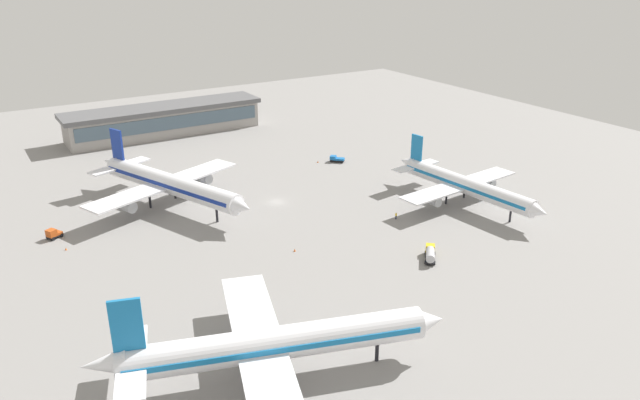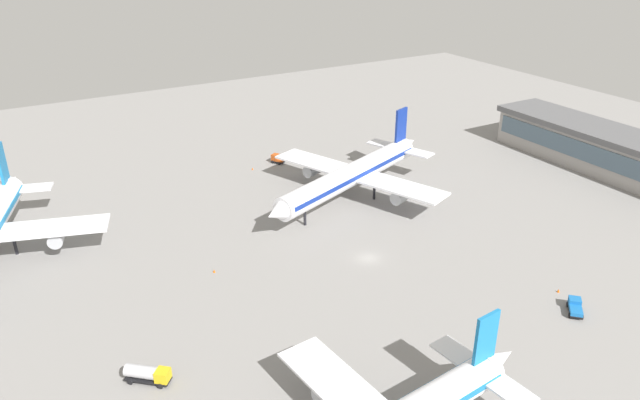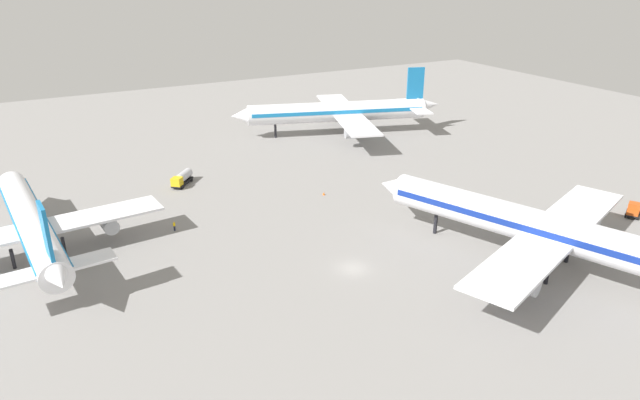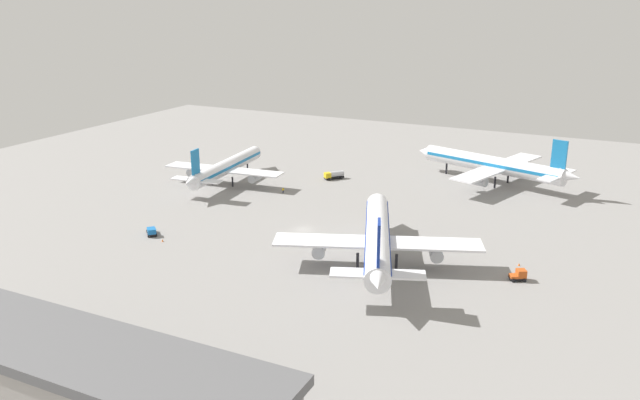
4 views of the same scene
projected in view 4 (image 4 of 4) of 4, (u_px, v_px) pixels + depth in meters
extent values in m
plane|color=gray|center=(303.00, 230.00, 158.85)|extent=(288.00, 288.00, 0.00)
cube|color=#9E9993|center=(67.00, 378.00, 89.19)|extent=(66.46, 14.91, 8.86)
cube|color=#4C6070|center=(105.00, 345.00, 95.32)|extent=(63.80, 0.30, 4.56)
cube|color=#59595B|center=(62.00, 346.00, 87.66)|extent=(69.11, 15.50, 1.52)
cylinder|color=white|center=(377.00, 236.00, 137.34)|extent=(21.41, 44.81, 5.07)
cone|color=white|center=(377.00, 201.00, 160.68)|extent=(6.33, 6.47, 4.82)
cone|color=white|center=(378.00, 281.00, 113.76)|extent=(6.08, 7.38, 4.06)
cube|color=navy|center=(377.00, 235.00, 137.22)|extent=(20.84, 43.13, 0.91)
cube|color=white|center=(377.00, 242.00, 135.30)|extent=(43.49, 22.73, 0.46)
cylinder|color=#A5A8AD|center=(319.00, 248.00, 136.81)|extent=(4.77, 6.60, 2.79)
cylinder|color=#A5A8AD|center=(436.00, 252.00, 134.86)|extent=(4.77, 6.60, 2.79)
cube|color=white|center=(378.00, 274.00, 117.48)|extent=(17.82, 10.19, 0.37)
cube|color=navy|center=(379.00, 243.00, 115.64)|extent=(2.11, 4.32, 8.11)
cylinder|color=black|center=(377.00, 229.00, 153.97)|extent=(0.61, 0.61, 3.55)
cylinder|color=black|center=(358.00, 261.00, 135.46)|extent=(0.61, 0.61, 3.55)
cylinder|color=black|center=(396.00, 262.00, 134.81)|extent=(0.61, 0.61, 3.55)
cylinder|color=white|center=(227.00, 166.00, 197.12)|extent=(8.18, 39.83, 4.36)
cone|color=white|center=(257.00, 152.00, 215.98)|extent=(4.54, 4.74, 4.14)
cone|color=white|center=(190.00, 182.00, 178.07)|extent=(4.00, 5.76, 3.48)
cube|color=#1972B2|center=(227.00, 165.00, 197.03)|extent=(8.11, 38.26, 0.78)
cube|color=white|center=(224.00, 169.00, 195.49)|extent=(38.05, 9.96, 0.39)
cylinder|color=#A5A8AD|center=(194.00, 171.00, 199.45)|extent=(2.88, 5.36, 2.40)
cylinder|color=#A5A8AD|center=(255.00, 177.00, 192.44)|extent=(2.88, 5.36, 2.40)
cube|color=white|center=(196.00, 180.00, 181.07)|extent=(15.32, 4.99, 0.31)
cube|color=#1972B2|center=(195.00, 162.00, 179.50)|extent=(0.84, 3.83, 6.97)
cylinder|color=black|center=(247.00, 167.00, 210.62)|extent=(0.52, 0.52, 3.05)
cylinder|color=black|center=(212.00, 180.00, 196.57)|extent=(0.52, 0.52, 3.05)
cylinder|color=black|center=(233.00, 182.00, 194.25)|extent=(0.52, 0.52, 3.05)
cylinder|color=white|center=(492.00, 164.00, 196.58)|extent=(45.04, 18.58, 5.02)
cone|color=white|center=(426.00, 152.00, 212.58)|extent=(6.23, 6.07, 4.77)
cone|color=white|center=(570.00, 176.00, 180.36)|extent=(7.20, 5.73, 4.02)
cube|color=#1972B2|center=(492.00, 163.00, 196.47)|extent=(43.33, 18.12, 0.90)
cube|color=white|center=(499.00, 167.00, 195.23)|extent=(20.07, 43.55, 0.45)
cylinder|color=#A5A8AD|center=(477.00, 181.00, 187.38)|extent=(6.49, 4.43, 2.76)
cylinder|color=#A5A8AD|center=(517.00, 165.00, 204.15)|extent=(6.49, 4.43, 2.76)
cube|color=white|center=(557.00, 175.00, 182.93)|extent=(9.14, 17.77, 0.36)
cube|color=#1972B2|center=(559.00, 154.00, 181.11)|extent=(4.34, 1.84, 8.04)
cylinder|color=black|center=(446.00, 169.00, 208.37)|extent=(0.60, 0.60, 3.52)
cylinder|color=black|center=(495.00, 183.00, 192.70)|extent=(0.60, 0.60, 3.52)
cylinder|color=black|center=(508.00, 177.00, 198.25)|extent=(0.60, 0.60, 3.52)
cube|color=black|center=(152.00, 232.00, 155.40)|extent=(4.46, 4.45, 0.30)
cube|color=#1966B2|center=(152.00, 231.00, 154.00)|extent=(2.62, 2.62, 1.20)
cube|color=#3F596B|center=(152.00, 231.00, 153.20)|extent=(1.18, 1.19, 0.67)
cube|color=#1966B2|center=(151.00, 229.00, 156.07)|extent=(3.18, 3.18, 0.60)
cylinder|color=black|center=(156.00, 235.00, 154.35)|extent=(0.78, 0.78, 0.80)
cylinder|color=black|center=(148.00, 236.00, 153.76)|extent=(0.78, 0.78, 0.80)
cylinder|color=black|center=(155.00, 230.00, 157.12)|extent=(0.78, 0.78, 0.80)
cylinder|color=black|center=(147.00, 231.00, 156.53)|extent=(0.78, 0.78, 0.80)
cube|color=black|center=(334.00, 177.00, 202.69)|extent=(5.57, 6.00, 0.30)
cube|color=gold|center=(328.00, 175.00, 201.57)|extent=(2.62, 2.61, 1.60)
cube|color=#3F596B|center=(325.00, 174.00, 201.17)|extent=(1.26, 1.11, 0.90)
cylinder|color=#B7B7BC|center=(337.00, 174.00, 202.71)|extent=(4.32, 4.57, 1.80)
cylinder|color=black|center=(329.00, 179.00, 201.08)|extent=(0.75, 0.80, 0.80)
cylinder|color=black|center=(326.00, 178.00, 202.75)|extent=(0.75, 0.80, 0.80)
cylinder|color=black|center=(342.00, 178.00, 202.72)|extent=(0.75, 0.80, 0.80)
cylinder|color=black|center=(339.00, 176.00, 204.39)|extent=(0.75, 0.80, 0.80)
cube|color=black|center=(517.00, 278.00, 130.31)|extent=(3.72, 3.21, 0.30)
cube|color=#BF4C19|center=(521.00, 273.00, 130.06)|extent=(2.49, 2.53, 1.60)
cube|color=#3F596B|center=(525.00, 272.00, 130.00)|extent=(0.84, 1.44, 0.90)
cube|color=#BF4C19|center=(513.00, 276.00, 130.14)|extent=(2.14, 2.34, 0.50)
cylinder|color=black|center=(521.00, 276.00, 131.31)|extent=(0.85, 0.65, 0.80)
cylinder|color=black|center=(524.00, 280.00, 129.51)|extent=(0.85, 0.65, 0.80)
cylinder|color=black|center=(510.00, 277.00, 131.20)|extent=(0.85, 0.65, 0.80)
cylinder|color=black|center=(513.00, 281.00, 129.40)|extent=(0.85, 0.65, 0.80)
cylinder|color=#1E2338|center=(283.00, 192.00, 188.23)|extent=(0.45, 0.45, 0.85)
cylinder|color=yellow|center=(283.00, 189.00, 188.01)|extent=(0.54, 0.54, 0.60)
sphere|color=tan|center=(283.00, 188.00, 187.89)|extent=(0.22, 0.22, 0.22)
cylinder|color=yellow|center=(282.00, 189.00, 187.92)|extent=(0.10, 0.10, 0.54)
cylinder|color=yellow|center=(284.00, 189.00, 188.10)|extent=(0.10, 0.10, 0.54)
cone|color=#EA590C|center=(519.00, 264.00, 137.43)|extent=(0.44, 0.44, 0.60)
cone|color=#EA590C|center=(163.00, 240.00, 150.98)|extent=(0.44, 0.44, 0.60)
cone|color=#EA590C|center=(380.00, 204.00, 177.79)|extent=(0.44, 0.44, 0.60)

